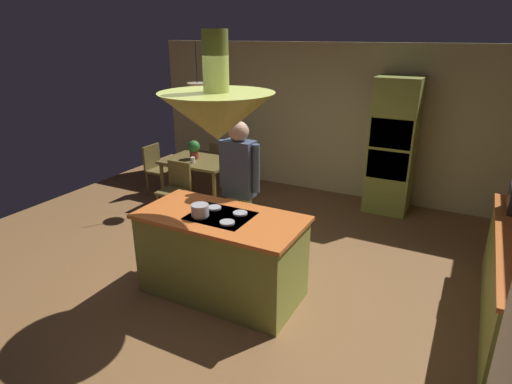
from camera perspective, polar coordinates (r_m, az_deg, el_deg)
name	(u,v)px	position (r m, az deg, el deg)	size (l,w,h in m)	color
ground	(232,283)	(4.97, -3.23, -12.13)	(8.16, 8.16, 0.00)	olive
wall_back	(333,121)	(7.48, 10.33, 9.43)	(6.80, 0.10, 2.55)	beige
kitchen_island	(222,255)	(4.59, -4.63, -8.42)	(1.74, 0.87, 0.94)	#939E42
oven_tower	(393,146)	(6.90, 17.91, 5.87)	(0.66, 0.62, 2.09)	#939E42
dining_table	(201,165)	(7.00, -7.40, 3.66)	(1.12, 0.91, 0.76)	brown
person_at_island	(239,184)	(5.00, -2.26, 1.11)	(0.53, 0.24, 1.76)	tan
range_hood	(217,113)	(4.07, -5.25, 10.47)	(1.10, 1.10, 1.00)	#939E42
pendant_light_over_table	(197,90)	(6.76, -7.88, 13.42)	(0.32, 0.32, 0.82)	beige
chair_facing_island	(176,186)	(6.54, -10.69, 0.76)	(0.40, 0.40, 0.87)	brown
chair_by_back_wall	(223,164)	(7.59, -4.45, 3.84)	(0.40, 0.40, 0.87)	brown
chair_at_corner	(157,166)	(7.61, -13.20, 3.40)	(0.40, 0.40, 0.87)	brown
potted_plant_on_table	(194,149)	(6.98, -8.36, 5.80)	(0.20, 0.20, 0.30)	#99382D
cup_on_table	(193,160)	(6.78, -8.51, 4.29)	(0.07, 0.07, 0.09)	white
cooking_pot_on_cooktop	(200,210)	(4.34, -7.54, -2.43)	(0.18, 0.18, 0.12)	#B2B2B7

